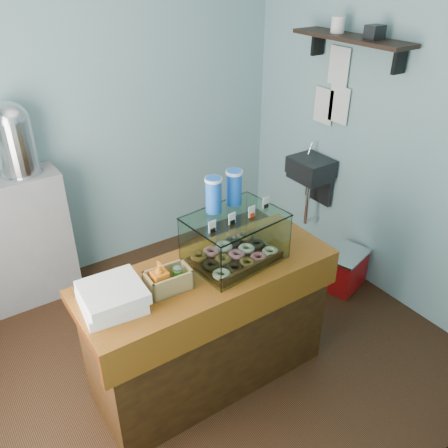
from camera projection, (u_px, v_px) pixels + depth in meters
ground at (192, 353)px, 3.47m from camera, size 3.50×3.50×0.00m
room_shell at (185, 128)px, 2.63m from camera, size 3.54×3.04×2.82m
counter at (209, 326)px, 3.06m from camera, size 1.60×0.60×0.90m
back_shelf at (4, 246)px, 3.70m from camera, size 1.00×0.32×1.10m
display_case at (232, 234)px, 2.87m from camera, size 0.60×0.46×0.52m
condiment_crate at (166, 279)px, 2.64m from camera, size 0.26×0.16×0.20m
pastry_boxes at (112, 297)px, 2.52m from camera, size 0.35×0.35×0.13m
coffee_urn at (14, 137)px, 3.42m from camera, size 0.30×0.30×0.55m
red_cooler at (344, 269)px, 4.09m from camera, size 0.45×0.38×0.34m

